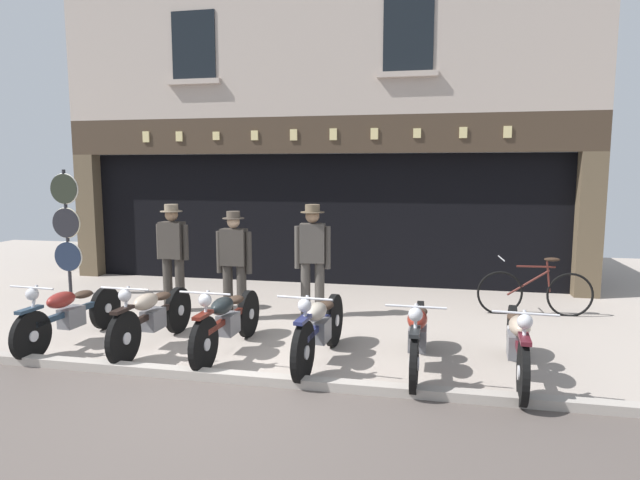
{
  "coord_description": "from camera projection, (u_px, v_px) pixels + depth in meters",
  "views": [
    {
      "loc": [
        2.25,
        -5.25,
        2.28
      ],
      "look_at": [
        0.61,
        2.64,
        1.24
      ],
      "focal_mm": 30.43,
      "sensor_mm": 36.0,
      "label": 1
    }
  ],
  "objects": [
    {
      "name": "shopkeeper_center",
      "position": [
        234.0,
        260.0,
        8.21
      ],
      "size": [
        0.56,
        0.33,
        1.67
      ],
      "rotation": [
        0.0,
        0.0,
        3.15
      ],
      "color": "#38332D",
      "rests_on": "ground"
    },
    {
      "name": "motorcycle_far_left",
      "position": [
        70.0,
        313.0,
        7.12
      ],
      "size": [
        0.62,
        1.99,
        0.9
      ],
      "rotation": [
        0.0,
        0.0,
        3.08
      ],
      "color": "black",
      "rests_on": "ground"
    },
    {
      "name": "tyre_sign_pole",
      "position": [
        66.0,
        224.0,
        9.79
      ],
      "size": [
        0.56,
        0.06,
        2.29
      ],
      "color": "#232328",
      "rests_on": "ground"
    },
    {
      "name": "motorcycle_center_right",
      "position": [
        417.0,
        334.0,
        6.18
      ],
      "size": [
        0.62,
        2.02,
        0.91
      ],
      "rotation": [
        0.0,
        0.0,
        3.12
      ],
      "color": "black",
      "rests_on": "ground"
    },
    {
      "name": "advert_board_near",
      "position": [
        395.0,
        197.0,
        10.56
      ],
      "size": [
        0.7,
        0.03,
        1.07
      ],
      "color": "beige"
    },
    {
      "name": "motorcycle_right",
      "position": [
        518.0,
        341.0,
        5.9
      ],
      "size": [
        0.62,
        2.06,
        0.92
      ],
      "rotation": [
        0.0,
        0.0,
        3.08
      ],
      "color": "black",
      "rests_on": "ground"
    },
    {
      "name": "salesman_left",
      "position": [
        173.0,
        252.0,
        8.71
      ],
      "size": [
        0.56,
        0.35,
        1.74
      ],
      "rotation": [
        0.0,
        0.0,
        3.09
      ],
      "color": "#38332D",
      "rests_on": "ground"
    },
    {
      "name": "shop_facade",
      "position": [
        333.0,
        195.0,
        12.44
      ],
      "size": [
        10.74,
        4.42,
        6.28
      ],
      "color": "black",
      "rests_on": "ground"
    },
    {
      "name": "ground",
      "position": [
        173.0,
        428.0,
        4.9
      ],
      "size": [
        22.44,
        22.0,
        0.18
      ],
      "color": "#A5988D"
    },
    {
      "name": "motorcycle_left",
      "position": [
        152.0,
        316.0,
        6.95
      ],
      "size": [
        0.62,
        1.97,
        0.92
      ],
      "rotation": [
        0.0,
        0.0,
        3.12
      ],
      "color": "black",
      "rests_on": "ground"
    },
    {
      "name": "motorcycle_center_left",
      "position": [
        227.0,
        320.0,
        6.75
      ],
      "size": [
        0.62,
        2.01,
        0.92
      ],
      "rotation": [
        0.0,
        0.0,
        3.1
      ],
      "color": "black",
      "rests_on": "ground"
    },
    {
      "name": "leaning_bicycle",
      "position": [
        535.0,
        292.0,
        8.54
      ],
      "size": [
        1.77,
        0.5,
        0.94
      ],
      "rotation": [
        0.0,
        0.0,
        1.64
      ],
      "color": "black",
      "rests_on": "ground"
    },
    {
      "name": "salesman_right",
      "position": [
        313.0,
        254.0,
        8.36
      ],
      "size": [
        0.56,
        0.37,
        1.76
      ],
      "rotation": [
        0.0,
        0.0,
        3.26
      ],
      "color": "#47423D",
      "rests_on": "ground"
    },
    {
      "name": "motorcycle_center",
      "position": [
        320.0,
        327.0,
        6.4
      ],
      "size": [
        0.62,
        1.98,
        0.93
      ],
      "rotation": [
        0.0,
        0.0,
        3.07
      ],
      "color": "black",
      "rests_on": "ground"
    }
  ]
}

